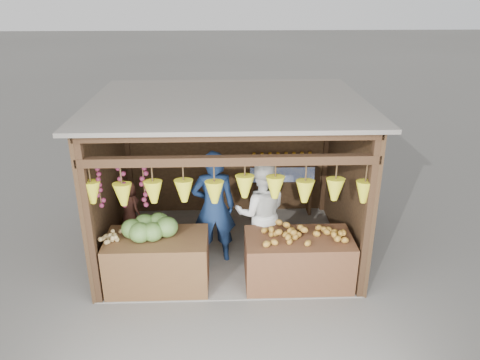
% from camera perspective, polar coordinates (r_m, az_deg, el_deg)
% --- Properties ---
extents(ground, '(80.00, 80.00, 0.00)m').
position_cam_1_polar(ground, '(8.39, -1.32, -8.27)').
color(ground, '#514F49').
rests_on(ground, ground).
extents(stall_structure, '(4.30, 3.30, 2.66)m').
position_cam_1_polar(stall_structure, '(7.62, -1.68, 2.32)').
color(stall_structure, slate).
rests_on(stall_structure, ground).
extents(back_shelf, '(1.25, 0.32, 1.32)m').
position_cam_1_polar(back_shelf, '(9.21, 5.06, 0.71)').
color(back_shelf, '#382314').
rests_on(back_shelf, ground).
extents(counter_left, '(1.52, 0.85, 0.84)m').
position_cam_1_polar(counter_left, '(7.34, -9.95, -9.81)').
color(counter_left, '#4F2F1A').
rests_on(counter_left, ground).
extents(counter_right, '(1.62, 0.85, 0.80)m').
position_cam_1_polar(counter_right, '(7.37, 7.08, -9.69)').
color(counter_right, '#4F2B1A').
rests_on(counter_right, ground).
extents(stool, '(0.32, 0.32, 0.30)m').
position_cam_1_polar(stool, '(8.58, -12.93, -7.00)').
color(stool, black).
rests_on(stool, ground).
extents(man_standing, '(0.75, 0.53, 1.96)m').
position_cam_1_polar(man_standing, '(7.61, -3.22, -3.38)').
color(man_standing, '#14284D').
rests_on(man_standing, ground).
extents(woman_standing, '(0.87, 0.68, 1.78)m').
position_cam_1_polar(woman_standing, '(7.64, 2.57, -4.00)').
color(woman_standing, white).
rests_on(woman_standing, ground).
extents(vendor_seated, '(0.56, 0.54, 0.97)m').
position_cam_1_polar(vendor_seated, '(8.29, -13.32, -3.22)').
color(vendor_seated, '#4F291F').
rests_on(vendor_seated, stool).
extents(melon_pile, '(1.00, 0.50, 0.32)m').
position_cam_1_polar(melon_pile, '(7.10, -11.11, -5.68)').
color(melon_pile, '#234D14').
rests_on(melon_pile, counter_left).
extents(tanfruit_pile, '(0.34, 0.40, 0.13)m').
position_cam_1_polar(tanfruit_pile, '(7.21, -15.51, -6.49)').
color(tanfruit_pile, tan).
rests_on(tanfruit_pile, counter_left).
extents(mango_pile, '(1.40, 0.64, 0.22)m').
position_cam_1_polar(mango_pile, '(7.11, 7.67, -6.24)').
color(mango_pile, '#C14D19').
rests_on(mango_pile, counter_right).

